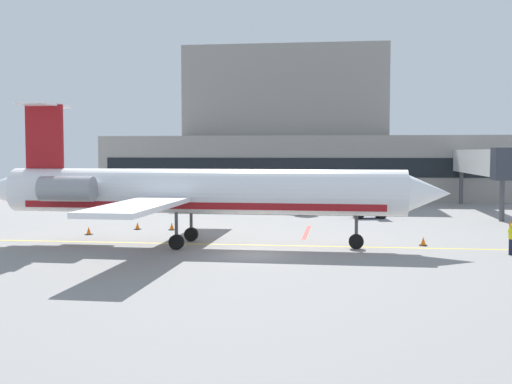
# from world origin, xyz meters

# --- Properties ---
(ground) EXTENTS (120.00, 120.00, 0.11)m
(ground) POSITION_xyz_m (0.00, 0.00, -0.05)
(ground) COLOR gray
(terminal_building) EXTENTS (59.99, 12.45, 19.35)m
(terminal_building) POSITION_xyz_m (2.97, 46.47, 6.90)
(terminal_building) COLOR gray
(terminal_building) RESTS_ON ground
(jet_bridge_west) EXTENTS (2.40, 22.50, 6.19)m
(jet_bridge_west) POSITION_xyz_m (18.38, 27.99, 4.81)
(jet_bridge_west) COLOR silver
(jet_bridge_west) RESTS_ON ground
(regional_jet) EXTENTS (30.39, 23.57, 8.96)m
(regional_jet) POSITION_xyz_m (-4.18, 3.21, 3.36)
(regional_jet) COLOR white
(regional_jet) RESTS_ON ground
(baggage_tug) EXTENTS (3.07, 2.31, 2.14)m
(baggage_tug) POSITION_xyz_m (7.67, 21.32, 0.95)
(baggage_tug) COLOR #19389E
(baggage_tug) RESTS_ON ground
(pushback_tractor) EXTENTS (3.90, 3.45, 2.16)m
(pushback_tractor) POSITION_xyz_m (0.94, 24.38, 0.98)
(pushback_tractor) COLOR silver
(pushback_tractor) RESTS_ON ground
(fuel_tank) EXTENTS (6.60, 3.05, 2.70)m
(fuel_tank) POSITION_xyz_m (-18.60, 32.17, 1.50)
(fuel_tank) COLOR white
(fuel_tank) RESTS_ON ground
(marshaller) EXTENTS (0.63, 0.67, 1.92)m
(marshaller) POSITION_xyz_m (14.50, 1.93, 0.97)
(marshaller) COLOR #191E33
(marshaller) RESTS_ON ground
(safety_cone_alpha) EXTENTS (0.47, 0.47, 0.55)m
(safety_cone_alpha) POSITION_xyz_m (-7.65, 10.75, 0.25)
(safety_cone_alpha) COLOR orange
(safety_cone_alpha) RESTS_ON ground
(safety_cone_bravo) EXTENTS (0.47, 0.47, 0.55)m
(safety_cone_bravo) POSITION_xyz_m (-12.77, 7.34, 0.25)
(safety_cone_bravo) COLOR orange
(safety_cone_bravo) RESTS_ON ground
(safety_cone_charlie) EXTENTS (0.47, 0.47, 0.55)m
(safety_cone_charlie) POSITION_xyz_m (10.01, 4.96, 0.25)
(safety_cone_charlie) COLOR orange
(safety_cone_charlie) RESTS_ON ground
(safety_cone_delta) EXTENTS (0.47, 0.47, 0.55)m
(safety_cone_delta) POSITION_xyz_m (-10.31, 10.74, 0.25)
(safety_cone_delta) COLOR orange
(safety_cone_delta) RESTS_ON ground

